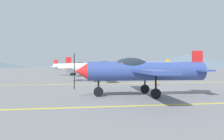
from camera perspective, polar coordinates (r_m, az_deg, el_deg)
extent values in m
plane|color=slate|center=(14.92, 11.24, -5.93)|extent=(400.00, 400.00, 0.00)
cube|color=yellow|center=(11.00, 19.04, -8.58)|extent=(80.00, 0.16, 0.01)
cube|color=yellow|center=(21.76, 4.76, -3.58)|extent=(80.00, 0.16, 0.01)
cylinder|color=#33478C|center=(13.19, 9.14, -0.29)|extent=(7.12, 1.43, 1.15)
cone|color=red|center=(12.71, -8.07, -0.35)|extent=(0.77, 1.00, 0.97)
cube|color=black|center=(12.73, -9.95, -0.36)|extent=(0.05, 0.13, 2.08)
ellipsoid|color=#1E2833|center=(12.96, 5.16, 1.21)|extent=(2.12, 1.02, 0.94)
cube|color=#33478C|center=(13.08, 7.39, -0.07)|extent=(1.51, 9.20, 0.17)
cube|color=#33478C|center=(14.40, 21.62, -0.03)|extent=(0.84, 2.74, 0.10)
cube|color=red|center=(14.39, 21.64, 2.25)|extent=(0.66, 0.15, 1.25)
cylinder|color=black|center=(12.76, -3.61, -3.46)|extent=(0.10, 0.10, 1.05)
cylinder|color=black|center=(12.82, -3.60, -5.79)|extent=(0.59, 0.15, 0.58)
cylinder|color=black|center=(14.39, 8.71, -2.92)|extent=(0.10, 0.10, 1.05)
cylinder|color=black|center=(14.44, 8.70, -5.00)|extent=(0.59, 0.15, 0.58)
cylinder|color=black|center=(12.20, 11.53, -3.72)|extent=(0.10, 0.10, 1.05)
cylinder|color=black|center=(12.25, 11.51, -6.15)|extent=(0.59, 0.15, 0.58)
cylinder|color=silver|center=(25.30, -4.12, 0.53)|extent=(7.10, 1.24, 1.15)
cone|color=red|center=(25.86, 4.55, 0.55)|extent=(0.74, 0.98, 0.97)
cube|color=black|center=(25.95, 5.45, 0.55)|extent=(0.04, 0.13, 2.08)
ellipsoid|color=#1E2833|center=(25.38, -2.00, 1.32)|extent=(2.10, 0.97, 0.94)
cube|color=silver|center=(25.33, -3.18, 0.65)|extent=(1.27, 9.18, 0.17)
cube|color=silver|center=(25.29, -11.43, 0.63)|extent=(0.77, 2.72, 0.10)
cube|color=red|center=(25.29, -11.44, 1.92)|extent=(0.66, 0.13, 1.25)
cylinder|color=black|center=(25.68, 2.39, -1.00)|extent=(0.10, 0.10, 1.05)
cylinder|color=black|center=(25.71, 2.39, -2.17)|extent=(0.58, 0.13, 0.58)
cylinder|color=black|center=(24.17, -4.42, -1.16)|extent=(0.10, 0.10, 1.05)
cylinder|color=black|center=(24.20, -4.42, -2.40)|extent=(0.58, 0.13, 0.58)
cylinder|color=black|center=(26.45, -4.73, -0.94)|extent=(0.10, 0.10, 1.05)
cylinder|color=black|center=(26.48, -4.73, -2.07)|extent=(0.58, 0.13, 0.58)
cylinder|color=white|center=(34.08, 9.96, 0.74)|extent=(7.17, 2.20, 1.15)
cone|color=#F2A519|center=(32.47, 3.82, 0.73)|extent=(0.87, 1.07, 0.97)
cube|color=black|center=(32.32, 3.14, 0.73)|extent=(0.06, 0.13, 2.08)
ellipsoid|color=#1E2833|center=(33.66, 8.54, 1.33)|extent=(2.20, 1.24, 0.94)
cube|color=white|center=(33.89, 9.33, 0.83)|extent=(2.51, 9.23, 0.17)
cube|color=white|center=(35.68, 14.57, 0.83)|extent=(1.13, 2.79, 0.10)
cube|color=#F2A519|center=(35.67, 14.58, 1.75)|extent=(0.67, 0.22, 1.25)
cylinder|color=black|center=(32.86, 5.43, -0.48)|extent=(0.10, 0.10, 1.05)
cylinder|color=black|center=(32.88, 5.43, -1.39)|extent=(0.60, 0.21, 0.58)
cylinder|color=black|center=(35.21, 9.40, -0.36)|extent=(0.10, 0.10, 1.05)
cylinder|color=black|center=(35.23, 9.40, -1.22)|extent=(0.60, 0.21, 0.58)
cylinder|color=black|center=(33.18, 11.18, -0.48)|extent=(0.10, 0.10, 1.05)
cylinder|color=black|center=(33.20, 11.18, -1.38)|extent=(0.60, 0.21, 0.58)
cylinder|color=white|center=(38.11, -9.96, 0.81)|extent=(7.17, 2.43, 1.15)
cone|color=red|center=(37.51, -4.11, 0.82)|extent=(0.90, 1.09, 0.97)
cube|color=black|center=(37.47, -3.47, 0.82)|extent=(0.06, 0.13, 2.08)
ellipsoid|color=#1E2833|center=(37.93, -8.57, 1.34)|extent=(2.22, 1.31, 0.94)
cube|color=white|center=(38.03, -9.34, 0.89)|extent=(2.82, 9.22, 0.17)
cube|color=white|center=(38.91, -14.62, 0.88)|extent=(1.22, 2.80, 0.10)
cube|color=red|center=(38.91, -14.62, 1.72)|extent=(0.67, 0.24, 1.25)
cylinder|color=black|center=(37.64, -5.60, -0.24)|extent=(0.10, 0.10, 1.05)
cylinder|color=black|center=(37.66, -5.60, -1.03)|extent=(0.60, 0.23, 0.58)
cylinder|color=black|center=(37.05, -10.63, -0.28)|extent=(0.10, 0.10, 1.05)
cylinder|color=black|center=(37.07, -10.63, -1.09)|extent=(0.60, 0.23, 0.58)
cylinder|color=black|center=(39.29, -9.91, -0.18)|extent=(0.10, 0.10, 1.05)
cylinder|color=black|center=(39.31, -9.90, -0.95)|extent=(0.60, 0.23, 0.58)
cube|color=white|center=(50.65, 7.84, 0.05)|extent=(4.66, 3.48, 0.75)
cube|color=black|center=(50.67, 7.67, 0.78)|extent=(2.86, 2.47, 0.55)
cylinder|color=black|center=(49.57, 9.30, -0.42)|extent=(0.67, 0.47, 0.64)
cylinder|color=black|center=(51.35, 9.56, -0.36)|extent=(0.67, 0.47, 0.64)
cylinder|color=black|center=(50.02, 6.07, -0.40)|extent=(0.67, 0.47, 0.64)
cylinder|color=black|center=(51.79, 6.44, -0.34)|extent=(0.67, 0.47, 0.64)
cube|color=black|center=(20.82, 11.75, -3.79)|extent=(0.36, 0.36, 0.04)
cone|color=orange|center=(20.80, 11.76, -2.98)|extent=(0.29, 0.29, 0.55)
cylinder|color=white|center=(20.79, 11.76, -2.91)|extent=(0.20, 0.20, 0.08)
cone|color=slate|center=(154.85, 19.60, 2.31)|extent=(81.34, 81.34, 9.07)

